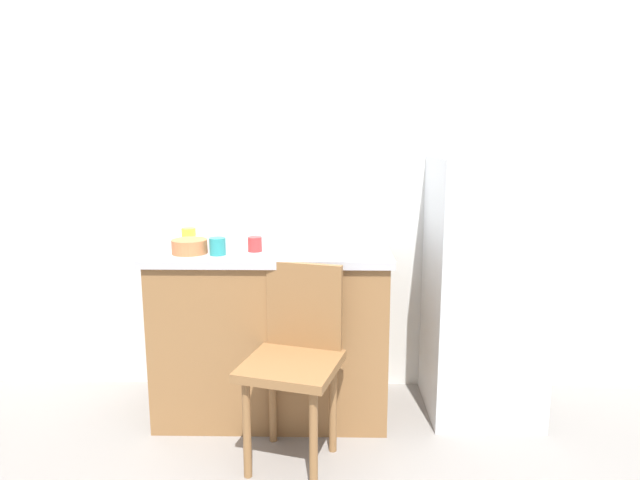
{
  "coord_description": "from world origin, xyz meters",
  "views": [
    {
      "loc": [
        0.11,
        -2.15,
        1.47
      ],
      "look_at": [
        0.06,
        0.6,
        0.94
      ],
      "focal_mm": 31.2,
      "sensor_mm": 36.0,
      "label": 1
    }
  ],
  "objects_px": {
    "chair": "(296,354)",
    "cup_teal": "(218,246)",
    "dish_tray": "(328,245)",
    "terracotta_bowl": "(190,246)",
    "cup_red": "(255,244)",
    "refrigerator": "(484,288)",
    "cup_yellow": "(189,236)"
  },
  "relations": [
    {
      "from": "cup_red",
      "to": "cup_yellow",
      "type": "distance_m",
      "value": 0.42
    },
    {
      "from": "cup_teal",
      "to": "cup_yellow",
      "type": "xyz_separation_m",
      "value": [
        -0.21,
        0.27,
        0.0
      ]
    },
    {
      "from": "chair",
      "to": "cup_yellow",
      "type": "height_order",
      "value": "cup_yellow"
    },
    {
      "from": "refrigerator",
      "to": "cup_teal",
      "type": "height_order",
      "value": "refrigerator"
    },
    {
      "from": "chair",
      "to": "cup_teal",
      "type": "height_order",
      "value": "cup_teal"
    },
    {
      "from": "terracotta_bowl",
      "to": "cup_red",
      "type": "relative_size",
      "value": 2.4
    },
    {
      "from": "terracotta_bowl",
      "to": "cup_red",
      "type": "bearing_deg",
      "value": 9.4
    },
    {
      "from": "refrigerator",
      "to": "cup_red",
      "type": "relative_size",
      "value": 18.65
    },
    {
      "from": "chair",
      "to": "cup_red",
      "type": "relative_size",
      "value": 12.26
    },
    {
      "from": "chair",
      "to": "cup_yellow",
      "type": "relative_size",
      "value": 10.52
    },
    {
      "from": "refrigerator",
      "to": "cup_yellow",
      "type": "bearing_deg",
      "value": 177.31
    },
    {
      "from": "dish_tray",
      "to": "cup_teal",
      "type": "relative_size",
      "value": 3.33
    },
    {
      "from": "refrigerator",
      "to": "cup_yellow",
      "type": "xyz_separation_m",
      "value": [
        -1.56,
        0.07,
        0.26
      ]
    },
    {
      "from": "dish_tray",
      "to": "cup_red",
      "type": "xyz_separation_m",
      "value": [
        -0.37,
        -0.04,
        0.01
      ]
    },
    {
      "from": "refrigerator",
      "to": "cup_yellow",
      "type": "height_order",
      "value": "refrigerator"
    },
    {
      "from": "cup_yellow",
      "to": "chair",
      "type": "bearing_deg",
      "value": -42.57
    },
    {
      "from": "chair",
      "to": "terracotta_bowl",
      "type": "height_order",
      "value": "terracotta_bowl"
    },
    {
      "from": "dish_tray",
      "to": "terracotta_bowl",
      "type": "relative_size",
      "value": 1.61
    },
    {
      "from": "chair",
      "to": "cup_teal",
      "type": "distance_m",
      "value": 0.65
    },
    {
      "from": "chair",
      "to": "dish_tray",
      "type": "bearing_deg",
      "value": 86.22
    },
    {
      "from": "refrigerator",
      "to": "dish_tray",
      "type": "relative_size",
      "value": 4.84
    },
    {
      "from": "cup_teal",
      "to": "cup_yellow",
      "type": "distance_m",
      "value": 0.34
    },
    {
      "from": "chair",
      "to": "dish_tray",
      "type": "distance_m",
      "value": 0.6
    },
    {
      "from": "refrigerator",
      "to": "cup_red",
      "type": "xyz_separation_m",
      "value": [
        -1.18,
        -0.11,
        0.25
      ]
    },
    {
      "from": "refrigerator",
      "to": "cup_teal",
      "type": "xyz_separation_m",
      "value": [
        -1.35,
        -0.2,
        0.26
      ]
    },
    {
      "from": "chair",
      "to": "cup_yellow",
      "type": "xyz_separation_m",
      "value": [
        -0.6,
        0.55,
        0.43
      ]
    },
    {
      "from": "refrigerator",
      "to": "chair",
      "type": "height_order",
      "value": "refrigerator"
    },
    {
      "from": "refrigerator",
      "to": "terracotta_bowl",
      "type": "height_order",
      "value": "refrigerator"
    },
    {
      "from": "dish_tray",
      "to": "cup_teal",
      "type": "bearing_deg",
      "value": -167.09
    },
    {
      "from": "terracotta_bowl",
      "to": "cup_yellow",
      "type": "xyz_separation_m",
      "value": [
        -0.06,
        0.24,
        0.01
      ]
    },
    {
      "from": "chair",
      "to": "cup_red",
      "type": "xyz_separation_m",
      "value": [
        -0.22,
        0.37,
        0.43
      ]
    },
    {
      "from": "cup_red",
      "to": "cup_teal",
      "type": "relative_size",
      "value": 0.86
    }
  ]
}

